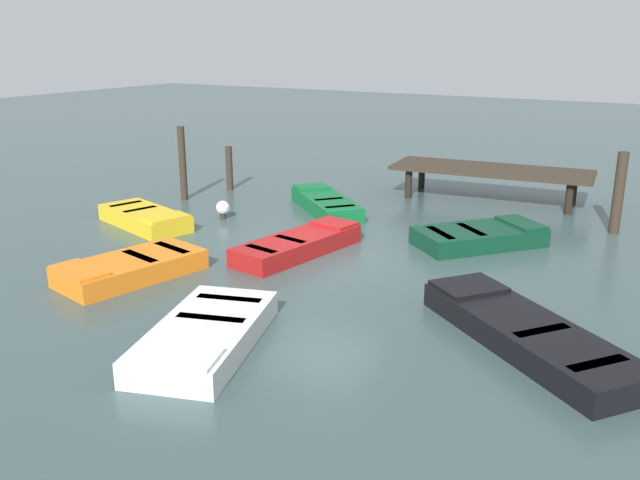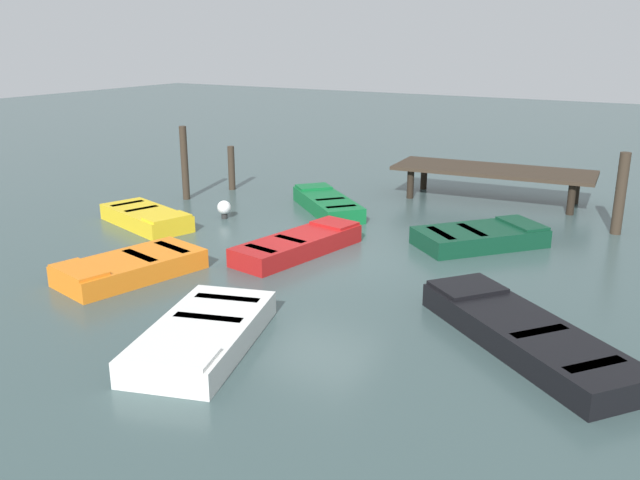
{
  "view_description": "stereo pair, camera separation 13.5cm",
  "coord_description": "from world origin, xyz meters",
  "px_view_note": "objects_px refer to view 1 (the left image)",
  "views": [
    {
      "loc": [
        6.92,
        -12.09,
        4.62
      ],
      "look_at": [
        0.0,
        0.0,
        0.35
      ],
      "focal_mm": 37.66,
      "sensor_mm": 36.0,
      "label": 1
    },
    {
      "loc": [
        7.04,
        -12.02,
        4.62
      ],
      "look_at": [
        0.0,
        0.0,
        0.35
      ],
      "focal_mm": 37.66,
      "sensor_mm": 36.0,
      "label": 2
    }
  ],
  "objects_px": {
    "rowboat_orange": "(130,267)",
    "mooring_piling_far_right": "(229,168)",
    "rowboat_yellow": "(145,218)",
    "mooring_piling_near_left": "(619,193)",
    "rowboat_white": "(205,335)",
    "rowboat_dark_green": "(480,236)",
    "rowboat_red": "(299,244)",
    "dock_segment": "(491,172)",
    "rowboat_black": "(526,332)",
    "marker_buoy": "(223,208)",
    "rowboat_green": "(326,203)",
    "mooring_piling_mid_left": "(183,163)"
  },
  "relations": [
    {
      "from": "rowboat_orange",
      "to": "mooring_piling_far_right",
      "type": "relative_size",
      "value": 2.24
    },
    {
      "from": "rowboat_yellow",
      "to": "mooring_piling_far_right",
      "type": "height_order",
      "value": "mooring_piling_far_right"
    },
    {
      "from": "rowboat_yellow",
      "to": "mooring_piling_near_left",
      "type": "xyz_separation_m",
      "value": [
        10.34,
        5.21,
        0.78
      ]
    },
    {
      "from": "rowboat_white",
      "to": "rowboat_dark_green",
      "type": "xyz_separation_m",
      "value": [
        2.08,
        7.29,
        0.0
      ]
    },
    {
      "from": "rowboat_orange",
      "to": "rowboat_red",
      "type": "height_order",
      "value": "same"
    },
    {
      "from": "dock_segment",
      "to": "rowboat_yellow",
      "type": "distance_m",
      "value": 9.75
    },
    {
      "from": "rowboat_black",
      "to": "mooring_piling_far_right",
      "type": "distance_m",
      "value": 12.49
    },
    {
      "from": "rowboat_black",
      "to": "rowboat_white",
      "type": "bearing_deg",
      "value": 69.02
    },
    {
      "from": "rowboat_orange",
      "to": "marker_buoy",
      "type": "bearing_deg",
      "value": -152.37
    },
    {
      "from": "rowboat_yellow",
      "to": "mooring_piling_far_right",
      "type": "bearing_deg",
      "value": 115.97
    },
    {
      "from": "rowboat_black",
      "to": "rowboat_green",
      "type": "relative_size",
      "value": 1.32
    },
    {
      "from": "rowboat_dark_green",
      "to": "mooring_piling_mid_left",
      "type": "xyz_separation_m",
      "value": [
        -8.84,
        0.07,
        0.85
      ]
    },
    {
      "from": "rowboat_orange",
      "to": "rowboat_yellow",
      "type": "relative_size",
      "value": 1.02
    },
    {
      "from": "mooring_piling_far_right",
      "to": "rowboat_dark_green",
      "type": "bearing_deg",
      "value": -11.85
    },
    {
      "from": "rowboat_orange",
      "to": "rowboat_white",
      "type": "bearing_deg",
      "value": 75.49
    },
    {
      "from": "marker_buoy",
      "to": "mooring_piling_near_left",
      "type": "bearing_deg",
      "value": 22.05
    },
    {
      "from": "mooring_piling_near_left",
      "to": "rowboat_orange",
      "type": "bearing_deg",
      "value": -134.1
    },
    {
      "from": "rowboat_orange",
      "to": "mooring_piling_near_left",
      "type": "height_order",
      "value": "mooring_piling_near_left"
    },
    {
      "from": "rowboat_white",
      "to": "rowboat_red",
      "type": "distance_m",
      "value": 4.85
    },
    {
      "from": "rowboat_black",
      "to": "marker_buoy",
      "type": "distance_m",
      "value": 9.43
    },
    {
      "from": "dock_segment",
      "to": "rowboat_white",
      "type": "relative_size",
      "value": 1.73
    },
    {
      "from": "mooring_piling_far_right",
      "to": "rowboat_white",
      "type": "bearing_deg",
      "value": -54.82
    },
    {
      "from": "rowboat_green",
      "to": "mooring_piling_mid_left",
      "type": "height_order",
      "value": "mooring_piling_mid_left"
    },
    {
      "from": "rowboat_black",
      "to": "mooring_piling_near_left",
      "type": "relative_size",
      "value": 2.01
    },
    {
      "from": "rowboat_white",
      "to": "marker_buoy",
      "type": "distance_m",
      "value": 7.63
    },
    {
      "from": "rowboat_dark_green",
      "to": "mooring_piling_near_left",
      "type": "height_order",
      "value": "mooring_piling_near_left"
    },
    {
      "from": "rowboat_red",
      "to": "rowboat_dark_green",
      "type": "relative_size",
      "value": 1.1
    },
    {
      "from": "marker_buoy",
      "to": "rowboat_orange",
      "type": "bearing_deg",
      "value": -75.46
    },
    {
      "from": "rowboat_yellow",
      "to": "mooring_piling_near_left",
      "type": "height_order",
      "value": "mooring_piling_near_left"
    },
    {
      "from": "rowboat_yellow",
      "to": "rowboat_dark_green",
      "type": "bearing_deg",
      "value": 35.89
    },
    {
      "from": "rowboat_green",
      "to": "rowboat_yellow",
      "type": "relative_size",
      "value": 1.02
    },
    {
      "from": "mooring_piling_far_right",
      "to": "dock_segment",
      "type": "bearing_deg",
      "value": 19.43
    },
    {
      "from": "rowboat_red",
      "to": "rowboat_white",
      "type": "bearing_deg",
      "value": -155.58
    },
    {
      "from": "rowboat_orange",
      "to": "mooring_piling_near_left",
      "type": "bearing_deg",
      "value": 148.98
    },
    {
      "from": "rowboat_yellow",
      "to": "rowboat_orange",
      "type": "bearing_deg",
      "value": -33.14
    },
    {
      "from": "rowboat_black",
      "to": "mooring_piling_mid_left",
      "type": "bearing_deg",
      "value": 14.42
    },
    {
      "from": "marker_buoy",
      "to": "mooring_piling_far_right",
      "type": "bearing_deg",
      "value": 124.16
    },
    {
      "from": "rowboat_yellow",
      "to": "rowboat_black",
      "type": "bearing_deg",
      "value": 5.31
    },
    {
      "from": "rowboat_dark_green",
      "to": "marker_buoy",
      "type": "xyz_separation_m",
      "value": [
        -6.53,
        -1.09,
        0.07
      ]
    },
    {
      "from": "dock_segment",
      "to": "mooring_piling_near_left",
      "type": "height_order",
      "value": "mooring_piling_near_left"
    },
    {
      "from": "dock_segment",
      "to": "rowboat_red",
      "type": "relative_size",
      "value": 1.7
    },
    {
      "from": "rowboat_black",
      "to": "rowboat_orange",
      "type": "xyz_separation_m",
      "value": [
        -7.53,
        -0.83,
        0.0
      ]
    },
    {
      "from": "rowboat_green",
      "to": "mooring_piling_far_right",
      "type": "xyz_separation_m",
      "value": [
        -3.88,
        0.83,
        0.46
      ]
    },
    {
      "from": "mooring_piling_far_right",
      "to": "rowboat_yellow",
      "type": "bearing_deg",
      "value": -81.32
    },
    {
      "from": "mooring_piling_mid_left",
      "to": "rowboat_dark_green",
      "type": "bearing_deg",
      "value": -0.48
    },
    {
      "from": "rowboat_red",
      "to": "mooring_piling_far_right",
      "type": "bearing_deg",
      "value": 60.03
    },
    {
      "from": "dock_segment",
      "to": "rowboat_orange",
      "type": "height_order",
      "value": "dock_segment"
    },
    {
      "from": "mooring_piling_far_right",
      "to": "marker_buoy",
      "type": "height_order",
      "value": "mooring_piling_far_right"
    },
    {
      "from": "rowboat_yellow",
      "to": "mooring_piling_near_left",
      "type": "relative_size",
      "value": 1.5
    },
    {
      "from": "dock_segment",
      "to": "mooring_piling_near_left",
      "type": "xyz_separation_m",
      "value": [
        3.6,
        -1.81,
        0.15
      ]
    }
  ]
}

